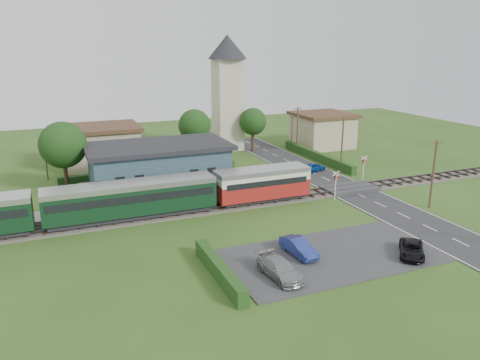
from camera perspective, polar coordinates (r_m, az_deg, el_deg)
name	(u,v)px	position (r m, az deg, el deg)	size (l,w,h in m)	color
ground	(280,207)	(48.58, 4.87, -3.27)	(120.00, 120.00, 0.00)	#2D4C19
railway_track	(271,200)	(50.23, 3.83, -2.45)	(76.00, 3.20, 0.49)	#4C443D
road	(360,195)	(53.70, 14.42, -1.80)	(6.00, 70.00, 0.05)	#28282B
car_park	(332,255)	(38.30, 11.13, -9.00)	(17.00, 9.00, 0.08)	#333335
crossing_deck	(349,188)	(55.17, 13.20, -1.01)	(6.20, 3.40, 0.45)	#333335
platform	(173,202)	(49.79, -8.22, -2.62)	(30.00, 3.00, 0.45)	gray
equipment_hut	(92,197)	(48.14, -17.55, -1.99)	(2.30, 2.30, 2.55)	beige
station_building	(159,166)	(54.50, -9.85, 1.67)	(16.00, 9.00, 5.30)	#3B6474
train	(97,202)	(44.97, -17.06, -2.64)	(43.20, 2.90, 3.40)	#232328
church_tower	(227,84)	(73.69, -1.53, 11.60)	(6.00, 6.00, 17.60)	beige
house_west	(100,145)	(67.25, -16.70, 4.07)	(10.80, 8.80, 5.50)	tan
house_east	(322,130)	(77.79, 10.02, 6.08)	(8.80, 8.80, 5.50)	tan
hedge_carpark	(219,270)	(34.13, -2.53, -10.92)	(0.80, 9.00, 1.20)	#193814
hedge_roadside	(317,156)	(68.56, 9.37, 2.88)	(0.80, 18.00, 1.20)	#193814
hedge_station	(152,174)	(59.29, -10.73, 0.76)	(22.00, 0.80, 1.30)	#193814
tree_a	(63,145)	(55.68, -20.78, 4.00)	(5.20, 5.20, 8.00)	#332316
tree_b	(194,126)	(67.38, -5.57, 6.62)	(4.60, 4.60, 7.34)	#332316
tree_c	(253,122)	(72.74, 1.57, 7.11)	(4.20, 4.20, 6.78)	#332316
utility_pole_b	(433,173)	(51.08, 22.49, 0.76)	(1.40, 0.22, 7.00)	#473321
utility_pole_c	(342,143)	(63.03, 12.34, 4.37)	(1.40, 0.22, 7.00)	#473321
utility_pole_d	(297,129)	(73.01, 7.01, 6.22)	(1.40, 0.22, 7.00)	#473321
crossing_signal_near	(336,181)	(50.75, 11.58, -0.16)	(0.84, 0.28, 3.28)	silver
crossing_signal_far	(364,165)	(58.60, 14.86, 1.83)	(0.84, 0.28, 3.28)	silver
streetlamp_west	(45,156)	(62.03, -22.64, 2.74)	(0.30, 0.30, 5.15)	#3F3F47
streetlamp_east	(292,127)	(78.28, 6.36, 6.47)	(0.30, 0.30, 5.15)	#3F3F47
car_on_road	(314,167)	(62.28, 9.02, 1.56)	(1.33, 3.31, 1.13)	#0C3D91
car_park_blue	(299,247)	(37.66, 7.17, -8.11)	(1.37, 3.92, 1.29)	navy
car_park_silver	(280,269)	(34.15, 4.85, -10.71)	(1.82, 4.48, 1.30)	#929598
car_park_dark	(412,249)	(39.63, 20.21, -7.93)	(1.80, 3.90, 1.08)	black
pedestrian_near	(238,185)	(51.22, -0.21, -0.64)	(0.62, 0.41, 1.71)	gray
pedestrian_far	(121,199)	(48.16, -14.29, -2.31)	(0.80, 0.62, 1.64)	gray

